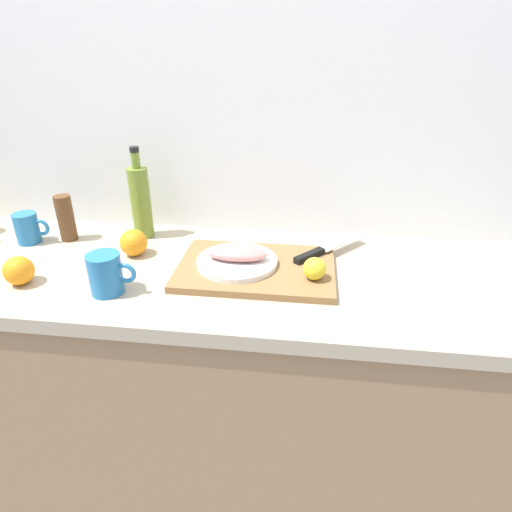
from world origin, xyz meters
TOP-DOWN VIEW (x-y plane):
  - ground_plane at (0.00, 0.00)m, footprint 12.00×12.00m
  - back_wall at (0.00, 0.33)m, footprint 3.20×0.05m
  - kitchen_counter at (0.00, 0.00)m, footprint 2.00×0.60m
  - cutting_board at (0.18, -0.00)m, footprint 0.43×0.30m
  - white_plate at (0.13, 0.00)m, footprint 0.23×0.23m
  - fish_fillet at (0.13, 0.00)m, footprint 0.17×0.07m
  - chef_knife at (0.36, 0.10)m, footprint 0.21×0.24m
  - lemon_0 at (0.34, -0.06)m, footprint 0.06×0.06m
  - olive_oil_bottle at (-0.22, 0.20)m, footprint 0.06×0.06m
  - coffee_mug_0 at (-0.18, -0.16)m, footprint 0.12×0.08m
  - coffee_mug_1 at (-0.56, 0.10)m, footprint 0.11×0.07m
  - orange_0 at (-0.20, 0.06)m, footprint 0.08×0.08m
  - orange_1 at (-0.44, -0.14)m, footprint 0.08×0.08m
  - pepper_mill at (-0.45, 0.14)m, footprint 0.05×0.05m

SIDE VIEW (x-z plane):
  - ground_plane at x=0.00m, z-range 0.00..0.00m
  - kitchen_counter at x=0.00m, z-range 0.00..0.90m
  - cutting_board at x=0.18m, z-range 0.90..0.92m
  - white_plate at x=0.13m, z-range 0.92..0.93m
  - chef_knife at x=0.36m, z-range 0.92..0.94m
  - orange_1 at x=-0.44m, z-range 0.90..0.98m
  - orange_0 at x=-0.20m, z-range 0.90..0.98m
  - coffee_mug_1 at x=-0.56m, z-range 0.90..1.00m
  - lemon_0 at x=0.34m, z-range 0.92..0.98m
  - fish_fillet at x=0.13m, z-range 0.94..0.97m
  - coffee_mug_0 at x=-0.18m, z-range 0.90..1.01m
  - pepper_mill at x=-0.45m, z-range 0.90..1.05m
  - olive_oil_bottle at x=-0.22m, z-range 0.87..1.17m
  - back_wall at x=0.00m, z-range 0.00..2.50m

